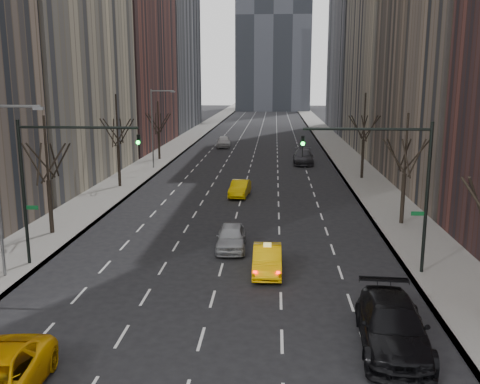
# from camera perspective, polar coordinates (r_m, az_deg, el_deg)

# --- Properties ---
(sidewalk_left) EXTENTS (4.50, 320.00, 0.15)m
(sidewalk_left) POSITION_cam_1_polar(r_m,az_deg,el_deg) (87.59, -6.26, 5.21)
(sidewalk_left) COLOR slate
(sidewalk_left) RESTS_ON ground
(sidewalk_right) EXTENTS (4.50, 320.00, 0.15)m
(sidewalk_right) POSITION_cam_1_polar(r_m,az_deg,el_deg) (86.79, 9.95, 5.04)
(sidewalk_right) COLOR slate
(sidewalk_right) RESTS_ON ground
(tree_lw_b) EXTENTS (3.36, 3.50, 7.82)m
(tree_lw_b) POSITION_cam_1_polar(r_m,az_deg,el_deg) (37.38, -19.76, 1.18)
(tree_lw_b) COLOR black
(tree_lw_b) RESTS_ON ground
(tree_lw_c) EXTENTS (3.36, 3.50, 8.74)m
(tree_lw_c) POSITION_cam_1_polar(r_m,az_deg,el_deg) (52.22, -12.88, 4.82)
(tree_lw_c) COLOR black
(tree_lw_c) RESTS_ON ground
(tree_lw_d) EXTENTS (3.36, 3.50, 7.36)m
(tree_lw_d) POSITION_cam_1_polar(r_m,az_deg,el_deg) (69.61, -8.67, 6.30)
(tree_lw_d) COLOR black
(tree_lw_d) RESTS_ON ground
(tree_rw_b) EXTENTS (3.36, 3.50, 7.82)m
(tree_rw_b) POSITION_cam_1_polar(r_m,az_deg,el_deg) (39.32, 17.13, 1.86)
(tree_rw_b) COLOR black
(tree_rw_b) RESTS_ON ground
(tree_rw_c) EXTENTS (3.36, 3.50, 8.74)m
(tree_rw_c) POSITION_cam_1_polar(r_m,az_deg,el_deg) (56.77, 13.03, 5.36)
(tree_rw_c) COLOR black
(tree_rw_c) RESTS_ON ground
(traffic_mast_left) EXTENTS (6.69, 0.39, 8.00)m
(traffic_mast_left) POSITION_cam_1_polar(r_m,az_deg,el_deg) (30.52, -19.41, 2.29)
(traffic_mast_left) COLOR black
(traffic_mast_left) RESTS_ON ground
(traffic_mast_right) EXTENTS (6.69, 0.39, 8.00)m
(traffic_mast_right) POSITION_cam_1_polar(r_m,az_deg,el_deg) (28.77, 16.23, 1.94)
(traffic_mast_right) COLOR black
(traffic_mast_right) RESTS_ON ground
(streetlight_near) EXTENTS (2.83, 0.22, 9.00)m
(streetlight_near) POSITION_cam_1_polar(r_m,az_deg,el_deg) (29.47, -24.03, 1.87)
(streetlight_near) COLOR slate
(streetlight_near) RESTS_ON ground
(streetlight_far) EXTENTS (2.83, 0.22, 9.00)m
(streetlight_far) POSITION_cam_1_polar(r_m,az_deg,el_deg) (62.38, -9.05, 7.55)
(streetlight_far) COLOR slate
(streetlight_far) RESTS_ON ground
(taxi_sedan) EXTENTS (1.55, 4.38, 1.44)m
(taxi_sedan) POSITION_cam_1_polar(r_m,az_deg,el_deg) (29.06, 2.92, -7.21)
(taxi_sedan) COLOR #FFBB05
(taxi_sedan) RESTS_ON ground
(silver_sedan_ahead) EXTENTS (1.94, 4.48, 1.50)m
(silver_sedan_ahead) POSITION_cam_1_polar(r_m,az_deg,el_deg) (32.90, -0.94, -4.83)
(silver_sedan_ahead) COLOR gray
(silver_sedan_ahead) RESTS_ON ground
(parked_suv_black) EXTENTS (2.96, 6.39, 1.81)m
(parked_suv_black) POSITION_cam_1_polar(r_m,az_deg,el_deg) (22.10, 15.95, -13.56)
(parked_suv_black) COLOR black
(parked_suv_black) RESTS_ON ground
(far_taxi) EXTENTS (1.88, 4.40, 1.41)m
(far_taxi) POSITION_cam_1_polar(r_m,az_deg,el_deg) (47.58, -0.01, 0.38)
(far_taxi) COLOR #E7B904
(far_taxi) RESTS_ON ground
(far_suv_grey) EXTENTS (2.65, 6.13, 1.76)m
(far_suv_grey) POSITION_cam_1_polar(r_m,az_deg,el_deg) (66.39, 6.76, 3.75)
(far_suv_grey) COLOR #302F35
(far_suv_grey) RESTS_ON ground
(far_car_white) EXTENTS (2.36, 5.17, 1.72)m
(far_car_white) POSITION_cam_1_polar(r_m,az_deg,el_deg) (82.25, -1.74, 5.39)
(far_car_white) COLOR silver
(far_car_white) RESTS_ON ground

